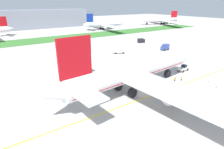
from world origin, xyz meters
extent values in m
plane|color=#ADAAA5|center=(0.00, 0.00, 0.00)|extent=(600.00, 600.00, 0.00)
cube|color=yellow|center=(0.00, -2.52, 0.00)|extent=(280.00, 0.36, 0.01)
cube|color=#38722D|center=(0.00, 100.71, 0.05)|extent=(320.00, 24.00, 0.10)
cylinder|color=white|center=(-0.31, 3.05, 6.28)|extent=(44.83, 9.75, 5.58)
cube|color=#B20C14|center=(-0.31, 3.05, 5.30)|extent=(43.02, 9.14, 0.67)
sphere|color=white|center=(23.37, 5.29, 6.28)|extent=(5.30, 5.30, 5.30)
cone|color=white|center=(-24.96, 0.72, 6.69)|extent=(6.56, 5.30, 4.74)
cube|color=#B20C14|center=(-18.92, 1.29, 13.53)|extent=(8.03, 1.31, 8.92)
cube|color=white|center=(-20.33, 6.76, 7.11)|extent=(5.71, 9.35, 0.39)
cube|color=white|center=(-19.28, -4.35, 7.11)|extent=(5.71, 9.35, 0.39)
cube|color=white|center=(-4.67, 25.56, 5.58)|extent=(13.52, 40.80, 0.45)
cube|color=white|center=(-0.37, -19.87, 5.58)|extent=(13.52, 40.80, 0.45)
cylinder|color=#B7BABF|center=(-2.49, 16.71, 3.89)|extent=(5.56, 3.55, 3.07)
cylinder|color=black|center=(0.14, 16.96, 3.89)|extent=(0.76, 3.25, 3.22)
cylinder|color=#B7BABF|center=(0.11, -10.77, 3.89)|extent=(5.56, 3.55, 3.07)
cylinder|color=black|center=(2.75, -10.52, 3.89)|extent=(0.76, 3.25, 3.22)
cylinder|color=black|center=(16.53, 4.65, 2.41)|extent=(0.58, 0.58, 2.16)
cylinder|color=black|center=(16.53, 4.65, 1.32)|extent=(2.75, 1.44, 2.65)
cylinder|color=black|center=(-4.13, 5.63, 2.41)|extent=(0.58, 0.58, 2.16)
cylinder|color=black|center=(-4.13, 5.63, 1.32)|extent=(2.75, 1.44, 2.65)
cylinder|color=black|center=(-3.58, -0.20, 2.41)|extent=(0.58, 0.58, 2.16)
cylinder|color=black|center=(-3.58, -0.20, 1.32)|extent=(2.75, 1.44, 2.65)
cube|color=black|center=(22.54, 5.22, 6.97)|extent=(2.34, 4.35, 1.00)
sphere|color=black|center=(-17.40, 4.18, 6.78)|extent=(0.39, 0.39, 0.39)
sphere|color=black|center=(-14.59, 4.44, 6.78)|extent=(0.39, 0.39, 0.39)
sphere|color=black|center=(-11.79, 4.71, 6.78)|extent=(0.39, 0.39, 0.39)
sphere|color=black|center=(-8.98, 4.98, 6.78)|extent=(0.39, 0.39, 0.39)
sphere|color=black|center=(-6.18, 5.24, 6.78)|extent=(0.39, 0.39, 0.39)
sphere|color=black|center=(-3.37, 5.51, 6.78)|extent=(0.39, 0.39, 0.39)
sphere|color=black|center=(-0.56, 5.77, 6.78)|extent=(0.39, 0.39, 0.39)
sphere|color=black|center=(2.24, 6.04, 6.78)|extent=(0.39, 0.39, 0.39)
sphere|color=black|center=(5.05, 6.30, 6.78)|extent=(0.39, 0.39, 0.39)
sphere|color=black|center=(7.85, 6.57, 6.78)|extent=(0.39, 0.39, 0.39)
sphere|color=black|center=(10.66, 6.84, 6.78)|extent=(0.39, 0.39, 0.39)
sphere|color=black|center=(13.47, 7.10, 6.78)|extent=(0.39, 0.39, 0.39)
sphere|color=black|center=(16.27, 7.37, 6.78)|extent=(0.39, 0.39, 0.39)
cube|color=white|center=(26.56, 5.60, 0.91)|extent=(4.72, 2.57, 0.91)
cube|color=black|center=(27.24, 5.66, 1.81)|extent=(1.78, 1.78, 0.90)
cylinder|color=black|center=(23.40, 5.30, 0.60)|extent=(1.80, 0.29, 0.12)
cylinder|color=black|center=(25.08, 4.38, 0.45)|extent=(0.93, 0.43, 0.90)
cylinder|color=black|center=(24.88, 6.52, 0.45)|extent=(0.93, 0.43, 0.90)
cylinder|color=black|center=(28.24, 4.68, 0.45)|extent=(0.93, 0.43, 0.90)
cylinder|color=black|center=(28.04, 6.82, 0.45)|extent=(0.93, 0.43, 0.90)
cylinder|color=black|center=(17.83, -0.40, 0.39)|extent=(0.11, 0.11, 0.79)
cylinder|color=#BFE519|center=(17.81, -0.53, 1.04)|extent=(0.09, 0.09, 0.50)
cylinder|color=black|center=(17.85, -0.22, 0.39)|extent=(0.11, 0.11, 0.79)
cylinder|color=#BFE519|center=(17.87, -0.08, 1.04)|extent=(0.09, 0.09, 0.50)
cube|color=#BFE519|center=(17.84, -0.31, 1.06)|extent=(0.28, 0.44, 0.56)
sphere|color=#8C6647|center=(17.84, -0.31, 1.46)|extent=(0.21, 0.21, 0.21)
cylinder|color=black|center=(15.49, 0.38, 0.39)|extent=(0.11, 0.11, 0.79)
cylinder|color=orange|center=(15.60, 0.28, 1.04)|extent=(0.09, 0.09, 0.50)
cylinder|color=black|center=(15.36, 0.50, 0.39)|extent=(0.11, 0.11, 0.79)
cylinder|color=orange|center=(15.25, 0.59, 1.04)|extent=(0.09, 0.09, 0.50)
cube|color=orange|center=(15.42, 0.44, 1.07)|extent=(0.46, 0.45, 0.56)
sphere|color=brown|center=(15.42, 0.44, 1.46)|extent=(0.21, 0.21, 0.21)
cube|color=#F2590C|center=(22.12, -9.88, 0.01)|extent=(0.36, 0.36, 0.03)
cone|color=#F2590C|center=(22.12, -9.88, 0.31)|extent=(0.28, 0.28, 0.55)
cylinder|color=white|center=(22.12, -9.88, 0.33)|extent=(0.17, 0.17, 0.06)
cube|color=#F2590C|center=(24.24, -6.18, 0.01)|extent=(0.36, 0.36, 0.03)
cone|color=#F2590C|center=(24.24, -6.18, 0.31)|extent=(0.28, 0.28, 0.55)
cylinder|color=white|center=(24.24, -6.18, 0.33)|extent=(0.17, 0.17, 0.06)
cube|color=white|center=(20.98, 41.18, 1.67)|extent=(4.94, 3.75, 2.43)
cube|color=white|center=(23.59, 40.07, 1.37)|extent=(2.41, 2.60, 1.84)
cube|color=#263347|center=(24.33, 39.75, 1.74)|extent=(0.79, 1.72, 0.81)
cylinder|color=black|center=(24.02, 41.07, 0.45)|extent=(0.95, 0.63, 0.90)
cylinder|color=black|center=(23.16, 39.07, 0.45)|extent=(0.95, 0.63, 0.90)
cylinder|color=black|center=(20.39, 42.62, 0.45)|extent=(0.95, 0.63, 0.90)
cylinder|color=black|center=(19.53, 40.62, 0.45)|extent=(0.95, 0.63, 0.90)
cube|color=#33478C|center=(47.60, 32.48, 1.85)|extent=(3.52, 2.45, 2.80)
cube|color=#33478C|center=(45.39, 32.43, 1.39)|extent=(1.40, 2.31, 1.88)
cube|color=#263347|center=(44.76, 32.41, 1.76)|extent=(0.12, 1.99, 0.83)
cylinder|color=black|center=(45.42, 31.24, 0.45)|extent=(0.91, 0.32, 0.90)
cylinder|color=black|center=(45.36, 33.61, 0.45)|extent=(0.91, 0.32, 0.90)
cylinder|color=black|center=(48.50, 31.31, 0.45)|extent=(0.91, 0.32, 0.90)
cylinder|color=black|center=(48.45, 33.68, 0.45)|extent=(0.91, 0.32, 0.90)
cube|color=black|center=(49.78, 55.48, 1.57)|extent=(3.84, 2.95, 2.23)
cube|color=black|center=(51.90, 54.97, 1.31)|extent=(1.79, 2.38, 1.72)
cube|color=#263347|center=(52.50, 54.83, 1.65)|extent=(0.51, 1.83, 0.76)
cylinder|color=black|center=(52.16, 56.05, 0.45)|extent=(0.95, 0.50, 0.90)
cylinder|color=black|center=(51.64, 53.90, 0.45)|extent=(0.95, 0.50, 0.90)
cylinder|color=black|center=(49.21, 56.76, 0.45)|extent=(0.95, 0.50, 0.90)
cylinder|color=black|center=(48.69, 54.61, 0.45)|extent=(0.95, 0.50, 0.90)
cone|color=white|center=(-15.85, 135.26, 5.48)|extent=(5.34, 4.30, 3.88)
cube|color=#B20C14|center=(-20.23, 134.89, 11.07)|extent=(5.29, 0.91, 7.30)
cube|color=white|center=(-19.25, 130.39, 5.82)|extent=(3.83, 7.55, 0.32)
cube|color=white|center=(-20.03, 139.48, 5.82)|extent=(3.83, 7.55, 0.32)
cylinder|color=white|center=(64.27, 123.33, 5.28)|extent=(35.81, 7.64, 4.70)
cube|color=navy|center=(64.27, 123.33, 4.46)|extent=(34.36, 7.15, 0.56)
sphere|color=white|center=(83.27, 121.74, 5.28)|extent=(4.46, 4.46, 4.46)
cone|color=white|center=(44.45, 124.99, 5.64)|extent=(5.48, 4.41, 3.99)
cube|color=navy|center=(49.39, 124.58, 11.39)|extent=(6.41, 1.00, 7.52)
cube|color=white|center=(49.08, 129.32, 5.99)|extent=(4.52, 7.82, 0.33)
cube|color=white|center=(48.29, 119.95, 5.99)|extent=(4.52, 7.82, 0.33)
cube|color=white|center=(64.03, 141.76, 4.70)|extent=(10.46, 32.53, 0.38)
cube|color=white|center=(60.97, 105.20, 4.70)|extent=(10.46, 32.53, 0.38)
cylinder|color=#B7BABF|center=(64.49, 134.50, 3.28)|extent=(4.66, 2.95, 2.58)
cylinder|color=black|center=(66.72, 134.31, 3.28)|extent=(0.61, 2.74, 2.71)
cylinder|color=#B7BABF|center=(62.63, 112.28, 3.28)|extent=(4.66, 2.95, 2.58)
cylinder|color=black|center=(64.86, 112.10, 3.28)|extent=(0.61, 2.74, 2.71)
cylinder|color=black|center=(77.73, 122.21, 2.03)|extent=(0.49, 0.49, 1.82)
cylinder|color=black|center=(77.73, 122.21, 1.12)|extent=(2.31, 1.19, 2.23)
cylinder|color=black|center=(61.64, 126.03, 2.03)|extent=(0.49, 0.49, 1.82)
cylinder|color=black|center=(61.64, 126.03, 1.12)|extent=(2.31, 1.19, 2.23)
cylinder|color=black|center=(61.23, 121.11, 2.03)|extent=(0.49, 0.49, 1.82)
cylinder|color=black|center=(61.23, 121.11, 1.12)|extent=(2.31, 1.19, 2.23)
cylinder|color=white|center=(143.35, 124.85, 5.35)|extent=(42.56, 19.33, 4.75)
cube|color=#B20C14|center=(143.35, 124.85, 4.52)|extent=(40.79, 18.38, 0.57)
sphere|color=white|center=(121.65, 132.73, 5.35)|extent=(4.52, 4.52, 4.52)
cone|color=white|center=(165.83, 116.69, 5.71)|extent=(6.30, 5.58, 4.04)
cube|color=#B20C14|center=(160.54, 118.61, 11.53)|extent=(7.53, 3.12, 7.61)
cube|color=white|center=(159.74, 113.84, 6.06)|extent=(7.10, 8.79, 0.33)
cube|color=white|center=(162.98, 122.78, 6.06)|extent=(7.10, 8.79, 0.33)
cube|color=white|center=(137.89, 103.45, 4.75)|extent=(22.38, 40.11, 0.38)
cube|color=white|center=(152.89, 144.76, 4.75)|extent=(22.38, 40.11, 0.38)
cylinder|color=#B7BABF|center=(139.68, 112.19, 3.32)|extent=(5.14, 4.00, 2.62)
cylinder|color=black|center=(137.55, 112.96, 3.32)|extent=(1.31, 2.71, 2.75)
cylinder|color=#B7BABF|center=(148.66, 136.92, 3.32)|extent=(5.14, 4.00, 2.62)
cylinder|color=black|center=(146.53, 137.69, 3.32)|extent=(1.31, 2.71, 2.75)
cylinder|color=black|center=(127.79, 130.50, 2.05)|extent=(0.50, 0.50, 1.84)
cylinder|color=black|center=(127.79, 130.50, 1.13)|extent=(2.47, 1.73, 2.26)
cylinder|color=black|center=(145.77, 121.31, 2.05)|extent=(0.50, 0.50, 1.84)
cylinder|color=black|center=(145.77, 121.31, 1.13)|extent=(2.47, 1.73, 2.26)
cylinder|color=black|center=(147.47, 126.01, 2.05)|extent=(0.50, 0.50, 1.84)
cylinder|color=black|center=(147.47, 126.01, 1.13)|extent=(2.47, 1.73, 2.26)
cube|color=gray|center=(14.46, 170.66, 9.00)|extent=(99.89, 20.00, 18.00)
camera|label=1|loc=(-34.15, -35.49, 24.57)|focal=30.08mm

